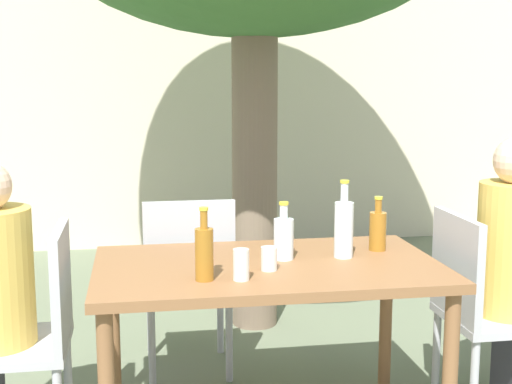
% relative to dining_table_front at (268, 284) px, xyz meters
% --- Properties ---
extents(cafe_building_wall, '(10.00, 0.08, 2.80)m').
position_rel_dining_table_front_xyz_m(cafe_building_wall, '(0.00, 3.53, 0.74)').
color(cafe_building_wall, beige).
rests_on(cafe_building_wall, ground_plane).
extents(dining_table_front, '(1.42, 0.84, 0.75)m').
position_rel_dining_table_front_xyz_m(dining_table_front, '(0.00, 0.00, 0.00)').
color(dining_table_front, brown).
rests_on(dining_table_front, ground_plane).
extents(patio_chair_0, '(0.44, 0.44, 0.92)m').
position_rel_dining_table_front_xyz_m(patio_chair_0, '(-0.94, 0.00, -0.13)').
color(patio_chair_0, '#B2B2B7').
rests_on(patio_chair_0, ground_plane).
extents(patio_chair_1, '(0.44, 0.44, 0.92)m').
position_rel_dining_table_front_xyz_m(patio_chair_1, '(0.94, 0.00, -0.13)').
color(patio_chair_1, '#B2B2B7').
rests_on(patio_chair_1, ground_plane).
extents(patio_chair_2, '(0.44, 0.44, 0.92)m').
position_rel_dining_table_front_xyz_m(patio_chair_2, '(-0.28, 0.65, -0.13)').
color(patio_chair_2, '#B2B2B7').
rests_on(patio_chair_2, ground_plane).
extents(amber_bottle_0, '(0.07, 0.07, 0.24)m').
position_rel_dining_table_front_xyz_m(amber_bottle_0, '(0.52, 0.14, 0.18)').
color(amber_bottle_0, '#9E661E').
rests_on(amber_bottle_0, dining_table_front).
extents(amber_bottle_1, '(0.07, 0.07, 0.28)m').
position_rel_dining_table_front_xyz_m(amber_bottle_1, '(-0.28, -0.20, 0.19)').
color(amber_bottle_1, '#9E661E').
rests_on(amber_bottle_1, dining_table_front).
extents(water_bottle_2, '(0.08, 0.08, 0.33)m').
position_rel_dining_table_front_xyz_m(water_bottle_2, '(0.33, 0.05, 0.21)').
color(water_bottle_2, silver).
rests_on(water_bottle_2, dining_table_front).
extents(water_bottle_3, '(0.08, 0.08, 0.24)m').
position_rel_dining_table_front_xyz_m(water_bottle_3, '(0.08, 0.06, 0.18)').
color(water_bottle_3, silver).
rests_on(water_bottle_3, dining_table_front).
extents(drinking_glass_0, '(0.06, 0.06, 0.09)m').
position_rel_dining_table_front_xyz_m(drinking_glass_0, '(-0.02, -0.10, 0.13)').
color(drinking_glass_0, silver).
rests_on(drinking_glass_0, dining_table_front).
extents(drinking_glass_1, '(0.06, 0.06, 0.12)m').
position_rel_dining_table_front_xyz_m(drinking_glass_1, '(-0.14, -0.22, 0.15)').
color(drinking_glass_1, silver).
rests_on(drinking_glass_1, dining_table_front).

